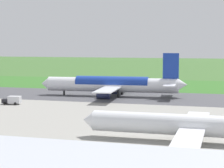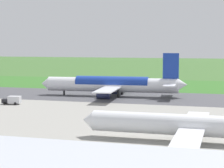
# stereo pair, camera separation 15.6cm
# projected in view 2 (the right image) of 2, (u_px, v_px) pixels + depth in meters

# --- Properties ---
(ground_plane) EXTENTS (800.00, 800.00, 0.00)m
(ground_plane) POSITION_uv_depth(u_px,v_px,m) (90.00, 95.00, 154.06)
(ground_plane) COLOR #3D662D
(runway_asphalt) EXTENTS (600.00, 34.12, 0.06)m
(runway_asphalt) POSITION_uv_depth(u_px,v_px,m) (90.00, 95.00, 154.05)
(runway_asphalt) COLOR #47474C
(runway_asphalt) RESTS_ON ground
(grass_verge_foreground) EXTENTS (600.00, 80.00, 0.04)m
(grass_verge_foreground) POSITION_uv_depth(u_px,v_px,m) (114.00, 86.00, 186.31)
(grass_verge_foreground) COLOR #346B27
(grass_verge_foreground) RESTS_ON ground
(airliner_main) EXTENTS (54.15, 44.33, 15.88)m
(airliner_main) POSITION_uv_depth(u_px,v_px,m) (113.00, 84.00, 151.24)
(airliner_main) COLOR white
(airliner_main) RESTS_ON ground
(airliner_parked_near) EXTENTS (43.47, 35.46, 12.72)m
(airliner_parked_near) POSITION_uv_depth(u_px,v_px,m) (190.00, 125.00, 80.80)
(airliner_parked_near) COLOR white
(airliner_parked_near) RESTS_ON ground
(service_truck_baggage) EXTENTS (6.07, 3.08, 2.65)m
(service_truck_baggage) POSITION_uv_depth(u_px,v_px,m) (12.00, 100.00, 131.37)
(service_truck_baggage) COLOR black
(service_truck_baggage) RESTS_ON ground
(no_stopping_sign) EXTENTS (0.60, 0.10, 2.79)m
(no_stopping_sign) POSITION_uv_depth(u_px,v_px,m) (145.00, 84.00, 182.43)
(no_stopping_sign) COLOR slate
(no_stopping_sign) RESTS_ON ground
(traffic_cone_orange) EXTENTS (0.40, 0.40, 0.55)m
(traffic_cone_orange) POSITION_uv_depth(u_px,v_px,m) (131.00, 86.00, 184.67)
(traffic_cone_orange) COLOR orange
(traffic_cone_orange) RESTS_ON ground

